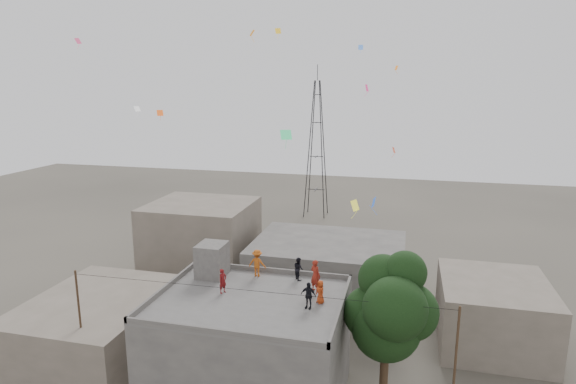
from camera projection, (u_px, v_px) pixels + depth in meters
name	position (u px, v px, depth m)	size (l,w,h in m)	color
main_building	(250.00, 351.00, 26.35)	(10.00, 8.00, 6.10)	#4E4B48
parapet	(249.00, 297.00, 25.66)	(10.00, 8.00, 0.30)	#4E4B48
stair_head_box	(212.00, 260.00, 28.70)	(1.60, 1.80, 2.00)	#4E4B48
neighbor_west	(99.00, 327.00, 31.09)	(8.00, 10.00, 4.00)	#655B4F
neighbor_north	(328.00, 271.00, 39.25)	(12.00, 9.00, 5.00)	#4E4B48
neighbor_northwest	(202.00, 241.00, 43.79)	(9.00, 8.00, 7.00)	#655B4F
neighbor_east	(493.00, 313.00, 32.68)	(7.00, 8.00, 4.40)	#655B4F
tree	(390.00, 310.00, 24.51)	(4.90, 4.60, 9.10)	black
utility_line	(252.00, 351.00, 24.88)	(20.12, 0.62, 7.40)	black
transmission_tower	(316.00, 149.00, 63.90)	(2.97, 2.97, 20.01)	black
person_red_adult	(315.00, 276.00, 26.53)	(0.67, 0.44, 1.83)	maroon
person_orange_child	(320.00, 292.00, 25.16)	(0.61, 0.40, 1.25)	#AE3813
person_dark_child	(299.00, 268.00, 28.23)	(0.66, 0.51, 1.35)	black
person_dark_adult	(308.00, 295.00, 24.53)	(0.83, 0.34, 1.41)	black
person_orange_adult	(257.00, 263.00, 28.68)	(1.07, 0.61, 1.65)	#B45014
person_red_child	(223.00, 281.00, 26.38)	(0.50, 0.33, 1.38)	maroon
kites	(296.00, 115.00, 29.59)	(18.36, 17.87, 10.53)	#F35A19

